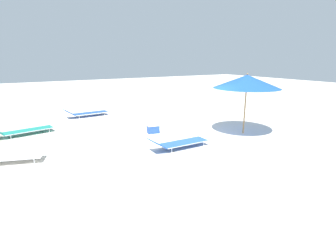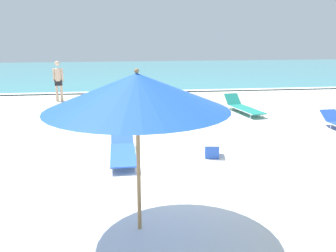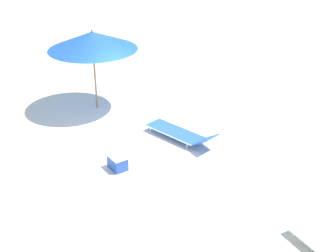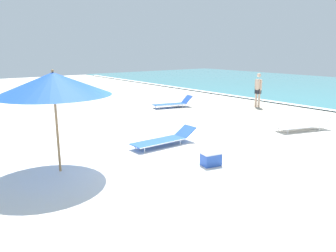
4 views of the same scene
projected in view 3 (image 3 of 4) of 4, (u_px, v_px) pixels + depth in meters
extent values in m
cube|color=silver|center=(127.00, 146.00, 12.75)|extent=(60.00, 60.00, 0.16)
cylinder|color=#9E7547|center=(95.00, 75.00, 14.39)|extent=(0.06, 0.06, 2.18)
cone|color=blue|center=(92.00, 40.00, 13.90)|extent=(2.71, 2.71, 0.54)
cylinder|color=#163D95|center=(93.00, 49.00, 14.02)|extent=(2.63, 2.63, 0.01)
sphere|color=#9E7547|center=(92.00, 31.00, 13.77)|extent=(0.07, 0.07, 0.07)
cube|color=white|center=(331.00, 249.00, 8.67)|extent=(1.12, 1.93, 0.03)
cylinder|color=silver|center=(313.00, 227.00, 9.38)|extent=(0.03, 0.03, 0.16)
cylinder|color=silver|center=(293.00, 235.00, 9.16)|extent=(0.03, 0.03, 0.16)
cube|color=blue|center=(175.00, 131.00, 12.97)|extent=(0.62, 1.76, 0.03)
cylinder|color=silver|center=(182.00, 128.00, 13.17)|extent=(0.05, 1.75, 0.03)
cylinder|color=silver|center=(167.00, 135.00, 12.78)|extent=(0.05, 1.75, 0.03)
cube|color=blue|center=(206.00, 140.00, 12.23)|extent=(0.58, 0.49, 0.32)
cylinder|color=silver|center=(163.00, 124.00, 13.60)|extent=(0.03, 0.03, 0.16)
cylinder|color=silver|center=(151.00, 130.00, 13.27)|extent=(0.03, 0.03, 0.16)
cylinder|color=silver|center=(199.00, 139.00, 12.76)|extent=(0.03, 0.03, 0.16)
cylinder|color=silver|center=(187.00, 146.00, 12.43)|extent=(0.03, 0.03, 0.16)
cube|color=blue|center=(118.00, 163.00, 11.48)|extent=(0.43, 0.54, 0.32)
cube|color=white|center=(117.00, 156.00, 11.40)|extent=(0.44, 0.56, 0.05)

